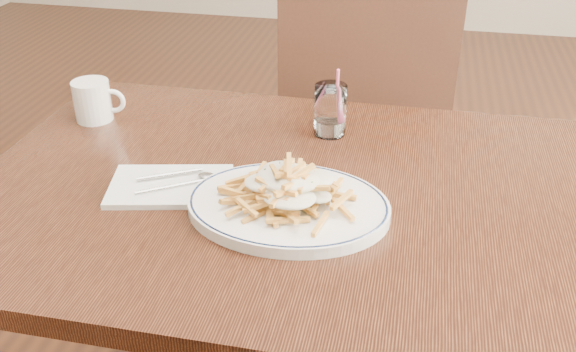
% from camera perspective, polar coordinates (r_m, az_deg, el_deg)
% --- Properties ---
extents(table, '(1.20, 0.80, 0.75)m').
position_cam_1_polar(table, '(1.19, 1.19, -4.27)').
color(table, black).
rests_on(table, ground).
extents(chair_far, '(0.54, 0.54, 1.01)m').
position_cam_1_polar(chair_far, '(1.89, 6.44, 5.79)').
color(chair_far, black).
rests_on(chair_far, ground).
extents(fries_plate, '(0.40, 0.37, 0.02)m').
position_cam_1_polar(fries_plate, '(1.08, 0.00, -2.67)').
color(fries_plate, white).
rests_on(fries_plate, table).
extents(loaded_fries, '(0.23, 0.20, 0.06)m').
position_cam_1_polar(loaded_fries, '(1.05, 0.00, -0.72)').
color(loaded_fries, gold).
rests_on(loaded_fries, fries_plate).
extents(napkin, '(0.24, 0.18, 0.01)m').
position_cam_1_polar(napkin, '(1.16, -10.40, -0.89)').
color(napkin, silver).
rests_on(napkin, table).
extents(cutlery, '(0.15, 0.13, 0.01)m').
position_cam_1_polar(cutlery, '(1.16, -10.36, -0.43)').
color(cutlery, silver).
rests_on(cutlery, napkin).
extents(water_glass, '(0.07, 0.07, 0.15)m').
position_cam_1_polar(water_glass, '(1.32, 3.78, 5.62)').
color(water_glass, white).
rests_on(water_glass, table).
extents(coffee_mug, '(0.11, 0.08, 0.09)m').
position_cam_1_polar(coffee_mug, '(1.45, -16.90, 6.42)').
color(coffee_mug, white).
rests_on(coffee_mug, table).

